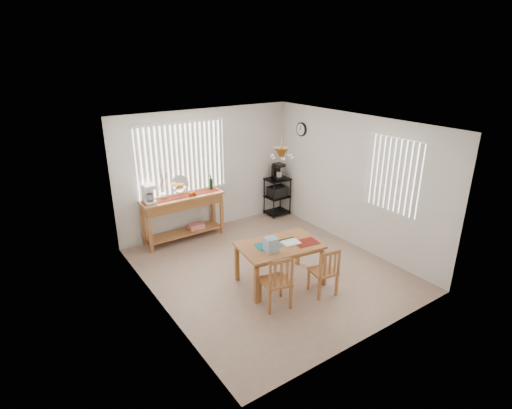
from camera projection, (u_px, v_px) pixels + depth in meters
ground at (269, 269)px, 7.18m from camera, size 4.00×4.50×0.01m
room_shell at (269, 179)px, 6.58m from camera, size 4.20×4.70×2.70m
sideboard at (183, 207)px, 8.09m from camera, size 1.68×0.47×0.95m
sideboard_items at (168, 191)px, 7.81m from camera, size 1.60×0.40×0.72m
wire_cart at (277, 193)px, 9.42m from camera, size 0.53×0.42×0.90m
cart_items at (277, 171)px, 9.23m from camera, size 0.21×0.25×0.37m
dining_table at (279, 249)px, 6.56m from camera, size 1.43×1.02×0.71m
table_items at (276, 244)px, 6.35m from camera, size 1.01×0.60×0.23m
chair_left at (277, 282)px, 5.97m from camera, size 0.48×0.48×0.88m
chair_right at (324, 272)px, 6.31m from camera, size 0.44×0.44×0.82m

